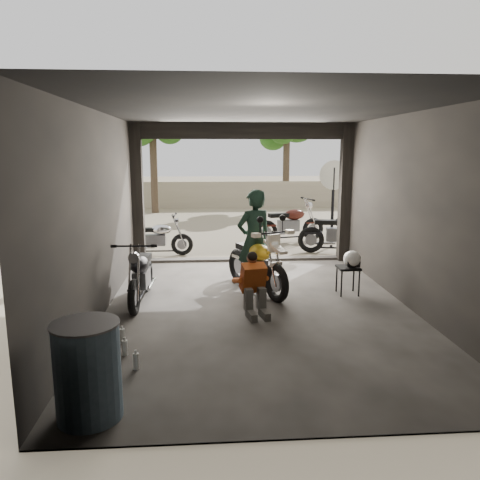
{
  "coord_description": "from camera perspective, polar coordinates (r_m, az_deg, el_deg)",
  "views": [
    {
      "loc": [
        -0.83,
        -7.29,
        2.6
      ],
      "look_at": [
        -0.27,
        0.6,
        1.08
      ],
      "focal_mm": 35.0,
      "sensor_mm": 36.0,
      "label": 1
    }
  ],
  "objects": [
    {
      "name": "ground",
      "position": [
        7.78,
        2.3,
        -8.62
      ],
      "size": [
        80.0,
        80.0,
        0.0
      ],
      "primitive_type": "plane",
      "color": "#7A6D56",
      "rests_on": "ground"
    },
    {
      "name": "garage",
      "position": [
        7.99,
        1.93,
        1.38
      ],
      "size": [
        7.0,
        7.13,
        3.2
      ],
      "color": "#2D2B28",
      "rests_on": "ground"
    },
    {
      "name": "boundary_wall",
      "position": [
        21.4,
        -1.86,
        5.55
      ],
      "size": [
        18.0,
        0.3,
        1.2
      ],
      "primitive_type": "cube",
      "color": "gray",
      "rests_on": "ground"
    },
    {
      "name": "tree_left",
      "position": [
        19.95,
        -10.68,
        14.72
      ],
      "size": [
        2.2,
        2.2,
        5.6
      ],
      "color": "#382B1E",
      "rests_on": "ground"
    },
    {
      "name": "tree_right",
      "position": [
        21.61,
        5.74,
        13.41
      ],
      "size": [
        2.2,
        2.2,
        5.0
      ],
      "color": "#382B1E",
      "rests_on": "ground"
    },
    {
      "name": "main_bike",
      "position": [
        8.62,
        2.0,
        -2.37
      ],
      "size": [
        1.45,
        2.01,
        1.24
      ],
      "primitive_type": null,
      "rotation": [
        0.0,
        0.0,
        0.42
      ],
      "color": "#F5E9CF",
      "rests_on": "ground"
    },
    {
      "name": "left_bike",
      "position": [
        8.22,
        -12.01,
        -3.71
      ],
      "size": [
        0.75,
        1.68,
        1.12
      ],
      "primitive_type": null,
      "rotation": [
        0.0,
        0.0,
        -0.04
      ],
      "color": "black",
      "rests_on": "ground"
    },
    {
      "name": "outside_bike_a",
      "position": [
        11.8,
        -10.06,
        0.6
      ],
      "size": [
        1.56,
        0.68,
        1.04
      ],
      "primitive_type": null,
      "rotation": [
        0.0,
        0.0,
        1.54
      ],
      "color": "black",
      "rests_on": "ground"
    },
    {
      "name": "outside_bike_b",
      "position": [
        13.44,
        6.15,
        2.39
      ],
      "size": [
        1.97,
        1.2,
        1.24
      ],
      "primitive_type": null,
      "rotation": [
        0.0,
        0.0,
        1.82
      ],
      "color": "#481811",
      "rests_on": "ground"
    },
    {
      "name": "outside_bike_c",
      "position": [
        12.13,
        12.19,
        1.34
      ],
      "size": [
        1.97,
        1.07,
        1.27
      ],
      "primitive_type": null,
      "rotation": [
        0.0,
        0.0,
        1.41
      ],
      "color": "black",
      "rests_on": "ground"
    },
    {
      "name": "rider",
      "position": [
        8.66,
        1.74,
        -0.07
      ],
      "size": [
        0.82,
        0.69,
        1.9
      ],
      "primitive_type": "imported",
      "rotation": [
        0.0,
        0.0,
        3.54
      ],
      "color": "black",
      "rests_on": "ground"
    },
    {
      "name": "mechanic",
      "position": [
        7.38,
        1.84,
        -5.7
      ],
      "size": [
        0.62,
        0.76,
        0.98
      ],
      "primitive_type": null,
      "rotation": [
        0.0,
        0.0,
        0.2
      ],
      "color": "#C3521A",
      "rests_on": "ground"
    },
    {
      "name": "stool",
      "position": [
        8.69,
        13.04,
        -3.66
      ],
      "size": [
        0.38,
        0.38,
        0.53
      ],
      "rotation": [
        0.0,
        0.0,
        -0.37
      ],
      "color": "black",
      "rests_on": "ground"
    },
    {
      "name": "helmet",
      "position": [
        8.62,
        13.51,
        -2.26
      ],
      "size": [
        0.38,
        0.39,
        0.3
      ],
      "primitive_type": "ellipsoid",
      "rotation": [
        0.0,
        0.0,
        0.22
      ],
      "color": "white",
      "rests_on": "stool"
    },
    {
      "name": "oil_drum",
      "position": [
        4.92,
        -18.06,
        -15.07
      ],
      "size": [
        0.64,
        0.64,
        0.98
      ],
      "primitive_type": "cylinder",
      "rotation": [
        0.0,
        0.0,
        0.01
      ],
      "color": "#466177",
      "rests_on": "ground"
    },
    {
      "name": "sign_post",
      "position": [
        12.71,
        11.31,
        6.08
      ],
      "size": [
        0.78,
        0.08,
        2.34
      ],
      "rotation": [
        0.0,
        0.0,
        0.17
      ],
      "color": "black",
      "rests_on": "ground"
    }
  ]
}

